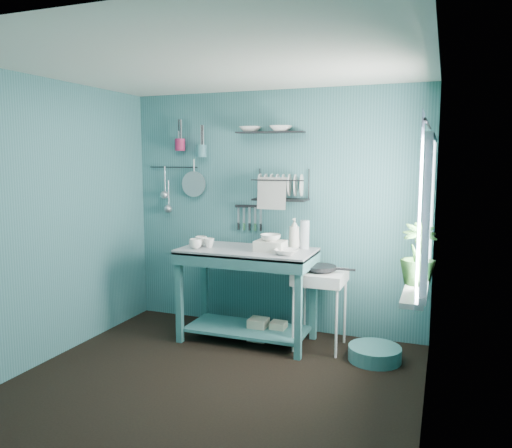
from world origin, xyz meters
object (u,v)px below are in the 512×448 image
(mug_right, at_px, (201,241))
(floor_basin, at_px, (375,354))
(utensil_cup_magenta, at_px, (180,145))
(storage_tin_small, at_px, (278,332))
(colander, at_px, (194,184))
(soap_bottle, at_px, (294,233))
(storage_tin_large, at_px, (258,329))
(mug_mid, at_px, (209,243))
(hotplate_stand, at_px, (320,310))
(mug_left, at_px, (195,244))
(potted_plant, at_px, (418,254))
(water_bottle, at_px, (305,235))
(utensil_cup_teal, at_px, (201,151))
(frying_pan, at_px, (320,267))
(dish_rack, at_px, (281,185))
(wash_tub, at_px, (271,246))
(work_counter, at_px, (247,295))

(mug_right, bearing_deg, floor_basin, -2.04)
(utensil_cup_magenta, relative_size, storage_tin_small, 0.65)
(colander, bearing_deg, soap_bottle, -11.09)
(storage_tin_large, bearing_deg, soap_bottle, 25.11)
(mug_mid, bearing_deg, hotplate_stand, 7.22)
(mug_left, bearing_deg, potted_plant, -7.96)
(hotplate_stand, xyz_separation_m, storage_tin_small, (-0.42, 0.00, -0.27))
(mug_mid, relative_size, mug_right, 0.81)
(water_bottle, relative_size, utensil_cup_magenta, 2.15)
(utensil_cup_magenta, bearing_deg, mug_mid, -39.48)
(utensil_cup_teal, bearing_deg, soap_bottle, -10.72)
(frying_pan, relative_size, dish_rack, 0.55)
(mug_left, xyz_separation_m, mug_right, (-0.02, 0.16, 0.00))
(dish_rack, relative_size, utensil_cup_magenta, 4.23)
(mug_mid, relative_size, frying_pan, 0.33)
(utensil_cup_magenta, xyz_separation_m, storage_tin_large, (1.05, -0.36, -1.84))
(utensil_cup_teal, height_order, storage_tin_small, utensil_cup_teal)
(water_bottle, bearing_deg, potted_plant, -31.66)
(mug_mid, xyz_separation_m, frying_pan, (1.10, 0.14, -0.19))
(mug_right, bearing_deg, soap_bottle, 12.26)
(frying_pan, bearing_deg, wash_tub, -168.02)
(utensil_cup_magenta, xyz_separation_m, storage_tin_small, (1.25, -0.33, -1.85))
(storage_tin_large, bearing_deg, water_bottle, 22.04)
(dish_rack, relative_size, utensil_cup_teal, 4.23)
(storage_tin_large, bearing_deg, wash_tub, -25.02)
(storage_tin_small, bearing_deg, water_bottle, 32.47)
(potted_plant, bearing_deg, water_bottle, 148.34)
(utensil_cup_magenta, bearing_deg, colander, 11.75)
(work_counter, distance_m, colander, 1.40)
(dish_rack, xyz_separation_m, utensil_cup_teal, (-0.91, 0.05, 0.34))
(mug_left, relative_size, utensil_cup_teal, 0.95)
(hotplate_stand, xyz_separation_m, utensil_cup_magenta, (-1.67, 0.33, 1.58))
(soap_bottle, bearing_deg, water_bottle, 11.31)
(mug_mid, xyz_separation_m, soap_bottle, (0.80, 0.26, 0.10))
(utensil_cup_magenta, bearing_deg, storage_tin_small, -14.79)
(work_counter, height_order, wash_tub, wash_tub)
(storage_tin_large, bearing_deg, floor_basin, -5.55)
(frying_pan, distance_m, storage_tin_large, 0.91)
(soap_bottle, relative_size, colander, 1.07)
(hotplate_stand, bearing_deg, wash_tub, -159.78)
(work_counter, relative_size, water_bottle, 4.67)
(wash_tub, height_order, potted_plant, potted_plant)
(work_counter, height_order, storage_tin_large, work_counter)
(potted_plant, bearing_deg, utensil_cup_magenta, 161.39)
(dish_rack, xyz_separation_m, colander, (-1.03, 0.08, -0.02))
(colander, height_order, storage_tin_large, colander)
(utensil_cup_teal, bearing_deg, mug_left, -69.70)
(work_counter, bearing_deg, mug_right, 172.60)
(hotplate_stand, height_order, storage_tin_small, hotplate_stand)
(dish_rack, relative_size, colander, 1.96)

